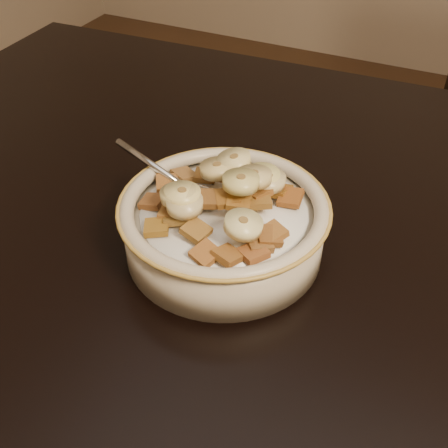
% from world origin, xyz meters
% --- Properties ---
extents(table, '(1.43, 0.96, 0.04)m').
position_xyz_m(table, '(0.00, 0.00, 0.73)').
color(table, black).
rests_on(table, floor).
extents(cereal_bowl, '(0.18, 0.18, 0.04)m').
position_xyz_m(cereal_bowl, '(-0.20, 0.02, 0.77)').
color(cereal_bowl, beige).
rests_on(cereal_bowl, table).
extents(milk, '(0.15, 0.15, 0.00)m').
position_xyz_m(milk, '(-0.20, 0.02, 0.79)').
color(milk, white).
rests_on(milk, cereal_bowl).
extents(spoon, '(0.05, 0.04, 0.01)m').
position_xyz_m(spoon, '(-0.23, 0.03, 0.80)').
color(spoon, '#BABCC0').
rests_on(spoon, cereal_bowl).
extents(cereal_square_0, '(0.02, 0.02, 0.01)m').
position_xyz_m(cereal_square_0, '(-0.21, -0.02, 0.80)').
color(cereal_square_0, olive).
rests_on(cereal_square_0, milk).
extents(cereal_square_1, '(0.02, 0.02, 0.01)m').
position_xyz_m(cereal_square_1, '(-0.24, -0.01, 0.80)').
color(cereal_square_1, brown).
rests_on(cereal_square_1, milk).
extents(cereal_square_2, '(0.02, 0.02, 0.01)m').
position_xyz_m(cereal_square_2, '(-0.17, 0.07, 0.80)').
color(cereal_square_2, brown).
rests_on(cereal_square_2, milk).
extents(cereal_square_3, '(0.03, 0.03, 0.01)m').
position_xyz_m(cereal_square_3, '(-0.15, 0.00, 0.80)').
color(cereal_square_3, brown).
rests_on(cereal_square_3, milk).
extents(cereal_square_4, '(0.03, 0.03, 0.01)m').
position_xyz_m(cereal_square_4, '(-0.24, -0.03, 0.80)').
color(cereal_square_4, brown).
rests_on(cereal_square_4, milk).
extents(cereal_square_5, '(0.03, 0.03, 0.01)m').
position_xyz_m(cereal_square_5, '(-0.20, 0.07, 0.80)').
color(cereal_square_5, brown).
rests_on(cereal_square_5, milk).
extents(cereal_square_6, '(0.02, 0.02, 0.01)m').
position_xyz_m(cereal_square_6, '(-0.15, 0.06, 0.80)').
color(cereal_square_6, brown).
rests_on(cereal_square_6, milk).
extents(cereal_square_7, '(0.03, 0.03, 0.01)m').
position_xyz_m(cereal_square_7, '(-0.26, 0.03, 0.80)').
color(cereal_square_7, '#95561F').
rests_on(cereal_square_7, milk).
extents(cereal_square_8, '(0.03, 0.03, 0.01)m').
position_xyz_m(cereal_square_8, '(-0.19, 0.04, 0.81)').
color(cereal_square_8, brown).
rests_on(cereal_square_8, milk).
extents(cereal_square_9, '(0.03, 0.03, 0.01)m').
position_xyz_m(cereal_square_9, '(-0.25, 0.05, 0.80)').
color(cereal_square_9, brown).
rests_on(cereal_square_9, milk).
extents(cereal_square_10, '(0.02, 0.02, 0.01)m').
position_xyz_m(cereal_square_10, '(-0.26, 0.00, 0.80)').
color(cereal_square_10, brown).
rests_on(cereal_square_10, milk).
extents(cereal_square_11, '(0.03, 0.03, 0.01)m').
position_xyz_m(cereal_square_11, '(-0.21, 0.01, 0.81)').
color(cereal_square_11, brown).
rests_on(cereal_square_11, milk).
extents(cereal_square_12, '(0.03, 0.03, 0.01)m').
position_xyz_m(cereal_square_12, '(-0.23, -0.01, 0.80)').
color(cereal_square_12, olive).
rests_on(cereal_square_12, milk).
extents(cereal_square_13, '(0.03, 0.03, 0.01)m').
position_xyz_m(cereal_square_13, '(-0.18, 0.04, 0.81)').
color(cereal_square_13, brown).
rests_on(cereal_square_13, milk).
extents(cereal_square_14, '(0.03, 0.03, 0.01)m').
position_xyz_m(cereal_square_14, '(-0.18, 0.02, 0.81)').
color(cereal_square_14, brown).
rests_on(cereal_square_14, milk).
extents(cereal_square_15, '(0.03, 0.03, 0.01)m').
position_xyz_m(cereal_square_15, '(-0.15, 0.00, 0.80)').
color(cereal_square_15, '#965C23').
rests_on(cereal_square_15, milk).
extents(cereal_square_16, '(0.03, 0.03, 0.01)m').
position_xyz_m(cereal_square_16, '(-0.19, 0.02, 0.82)').
color(cereal_square_16, brown).
rests_on(cereal_square_16, milk).
extents(cereal_square_17, '(0.03, 0.03, 0.01)m').
position_xyz_m(cereal_square_17, '(-0.15, -0.02, 0.80)').
color(cereal_square_17, '#9B5725').
rests_on(cereal_square_17, milk).
extents(cereal_square_18, '(0.03, 0.03, 0.01)m').
position_xyz_m(cereal_square_18, '(-0.15, -0.01, 0.80)').
color(cereal_square_18, '#936034').
rests_on(cereal_square_18, milk).
extents(cereal_square_19, '(0.03, 0.03, 0.01)m').
position_xyz_m(cereal_square_19, '(-0.17, 0.03, 0.81)').
color(cereal_square_19, brown).
rests_on(cereal_square_19, milk).
extents(cereal_square_20, '(0.02, 0.02, 0.01)m').
position_xyz_m(cereal_square_20, '(-0.21, 0.06, 0.81)').
color(cereal_square_20, '#97552A').
rests_on(cereal_square_20, milk).
extents(cereal_square_21, '(0.02, 0.02, 0.01)m').
position_xyz_m(cereal_square_21, '(-0.17, 0.06, 0.80)').
color(cereal_square_21, '#985B19').
rests_on(cereal_square_21, milk).
extents(cereal_square_22, '(0.03, 0.03, 0.01)m').
position_xyz_m(cereal_square_22, '(-0.20, 0.05, 0.81)').
color(cereal_square_22, brown).
rests_on(cereal_square_22, milk).
extents(cereal_square_23, '(0.03, 0.03, 0.01)m').
position_xyz_m(cereal_square_23, '(-0.19, -0.04, 0.80)').
color(cereal_square_23, brown).
rests_on(cereal_square_23, milk).
extents(cereal_square_24, '(0.03, 0.03, 0.01)m').
position_xyz_m(cereal_square_24, '(-0.17, -0.03, 0.80)').
color(cereal_square_24, brown).
rests_on(cereal_square_24, milk).
extents(cereal_square_25, '(0.03, 0.03, 0.01)m').
position_xyz_m(cereal_square_25, '(-0.19, 0.03, 0.81)').
color(cereal_square_25, olive).
rests_on(cereal_square_25, milk).
extents(cereal_square_26, '(0.03, 0.03, 0.01)m').
position_xyz_m(cereal_square_26, '(-0.24, 0.06, 0.80)').
color(cereal_square_26, brown).
rests_on(cereal_square_26, milk).
extents(banana_slice_0, '(0.04, 0.04, 0.01)m').
position_xyz_m(banana_slice_0, '(-0.18, 0.06, 0.81)').
color(banana_slice_0, '#F0E575').
rests_on(banana_slice_0, milk).
extents(banana_slice_1, '(0.04, 0.04, 0.01)m').
position_xyz_m(banana_slice_1, '(-0.18, 0.05, 0.82)').
color(banana_slice_1, '#CEB684').
rests_on(banana_slice_1, milk).
extents(banana_slice_2, '(0.04, 0.04, 0.02)m').
position_xyz_m(banana_slice_2, '(-0.17, -0.01, 0.82)').
color(banana_slice_2, '#F4EAA0').
rests_on(banana_slice_2, milk).
extents(banana_slice_3, '(0.04, 0.04, 0.01)m').
position_xyz_m(banana_slice_3, '(-0.22, 0.05, 0.82)').
color(banana_slice_3, '#D8BE84').
rests_on(banana_slice_3, milk).
extents(banana_slice_4, '(0.04, 0.04, 0.01)m').
position_xyz_m(banana_slice_4, '(-0.23, -0.00, 0.82)').
color(banana_slice_4, beige).
rests_on(banana_slice_4, milk).
extents(banana_slice_5, '(0.04, 0.04, 0.02)m').
position_xyz_m(banana_slice_5, '(-0.21, 0.07, 0.82)').
color(banana_slice_5, beige).
rests_on(banana_slice_5, milk).
extents(banana_slice_6, '(0.04, 0.04, 0.01)m').
position_xyz_m(banana_slice_6, '(-0.17, 0.06, 0.81)').
color(banana_slice_6, '#CAC084').
rests_on(banana_slice_6, milk).
extents(banana_slice_7, '(0.04, 0.04, 0.01)m').
position_xyz_m(banana_slice_7, '(-0.23, -0.00, 0.82)').
color(banana_slice_7, '#D6BF7C').
rests_on(banana_slice_7, milk).
extents(banana_slice_8, '(0.04, 0.04, 0.01)m').
position_xyz_m(banana_slice_8, '(-0.19, 0.02, 0.83)').
color(banana_slice_8, '#F0DC7F').
rests_on(banana_slice_8, milk).
extents(banana_slice_9, '(0.04, 0.04, 0.01)m').
position_xyz_m(banana_slice_9, '(-0.22, -0.01, 0.82)').
color(banana_slice_9, '#CABE84').
rests_on(banana_slice_9, milk).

